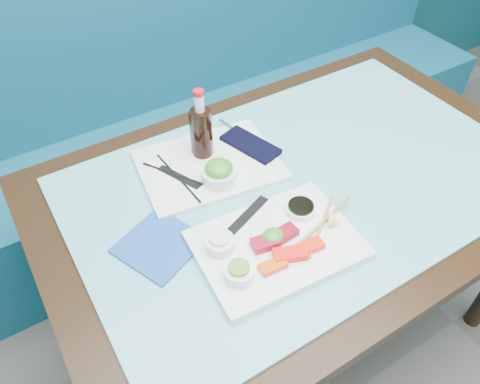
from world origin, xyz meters
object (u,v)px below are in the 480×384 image
seaweed_bowl (219,175)px  dining_table (300,203)px  sashimi_plate (277,245)px  cola_bottle_body (202,135)px  booth_bench (178,131)px  serving_tray (209,165)px  cola_glass (201,133)px  blue_napkin (160,245)px

seaweed_bowl → dining_table: bearing=-26.9°
sashimi_plate → cola_bottle_body: 0.38m
booth_bench → dining_table: booth_bench is taller
sashimi_plate → serving_tray: 0.33m
sashimi_plate → cola_glass: size_ratio=2.91×
cola_bottle_body → blue_napkin: size_ratio=0.94×
booth_bench → blue_napkin: 1.02m
cola_glass → blue_napkin: cola_glass is taller
serving_tray → sashimi_plate: bearing=-82.6°
seaweed_bowl → blue_napkin: 0.25m
cola_glass → sashimi_plate: bearing=-91.9°
sashimi_plate → cola_bottle_body: size_ratio=2.33×
blue_napkin → sashimi_plate: bearing=-32.7°
booth_bench → cola_glass: bearing=-106.7°
sashimi_plate → seaweed_bowl: 0.25m
serving_tray → seaweed_bowl: size_ratio=4.03×
seaweed_bowl → blue_napkin: bearing=-154.7°
booth_bench → sashimi_plate: (-0.19, -0.99, 0.39)m
dining_table → seaweed_bowl: seaweed_bowl is taller
dining_table → cola_glass: size_ratio=11.00×
serving_tray → cola_glass: 0.09m
sashimi_plate → serving_tray: sashimi_plate is taller
cola_glass → blue_napkin: (-0.24, -0.24, -0.07)m
dining_table → cola_bottle_body: (-0.19, 0.22, 0.17)m
cola_bottle_body → blue_napkin: cola_bottle_body is taller
dining_table → blue_napkin: bearing=-179.6°
cola_glass → serving_tray: bearing=-100.3°
blue_napkin → dining_table: bearing=0.4°
seaweed_bowl → cola_bottle_body: size_ratio=0.58×
cola_bottle_body → blue_napkin: (-0.24, -0.22, -0.08)m
booth_bench → sashimi_plate: booth_bench is taller
serving_tray → blue_napkin: 0.29m
serving_tray → cola_bottle_body: 0.08m
blue_napkin → seaweed_bowl: bearing=25.3°
cola_glass → seaweed_bowl: bearing=-98.7°
booth_bench → cola_glass: size_ratio=23.57×
serving_tray → booth_bench: bearing=81.7°
booth_bench → sashimi_plate: 1.08m
cola_glass → booth_bench: bearing=73.3°
serving_tray → seaweed_bowl: (-0.01, -0.07, 0.03)m
seaweed_bowl → cola_glass: bearing=81.3°
seaweed_bowl → serving_tray: bearing=82.4°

